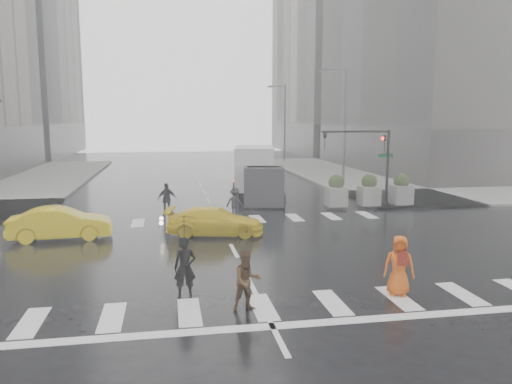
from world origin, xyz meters
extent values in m
plane|color=black|center=(0.00, 0.00, 0.00)|extent=(120.00, 120.00, 0.00)
cube|color=gray|center=(19.50, 17.50, 0.07)|extent=(35.00, 35.00, 0.15)
cube|color=#2D2A28|center=(29.00, 27.00, 2.20)|extent=(26.05, 26.05, 4.40)
cube|color=#9D9589|center=(29.00, 56.00, 18.00)|extent=(26.00, 26.00, 36.00)
cube|color=#2D2A28|center=(29.00, 56.00, 2.20)|extent=(26.05, 26.05, 4.40)
cylinder|color=black|center=(10.00, 8.00, 2.25)|extent=(0.16, 0.16, 4.50)
cylinder|color=black|center=(8.00, 8.00, 4.40)|extent=(4.00, 0.12, 0.12)
imported|color=black|center=(9.75, 8.00, 3.70)|extent=(0.16, 0.20, 1.00)
imported|color=black|center=(6.20, 8.00, 3.90)|extent=(0.16, 0.20, 1.00)
sphere|color=#FF190C|center=(9.65, 8.00, 4.00)|extent=(0.20, 0.20, 0.20)
cube|color=#0C5627|center=(10.00, 8.30, 3.00)|extent=(0.90, 0.03, 0.22)
cylinder|color=#59595B|center=(11.00, 18.00, 4.50)|extent=(0.20, 0.20, 9.00)
cylinder|color=#59595B|center=(10.10, 18.00, 8.80)|extent=(1.80, 0.12, 0.12)
cube|color=#59595B|center=(9.20, 18.00, 8.70)|extent=(0.50, 0.22, 0.15)
cylinder|color=#59595B|center=(11.00, 38.00, 4.50)|extent=(0.20, 0.20, 9.00)
cylinder|color=#59595B|center=(10.10, 38.00, 8.80)|extent=(1.80, 0.12, 0.12)
cube|color=#59595B|center=(9.20, 38.00, 8.70)|extent=(0.50, 0.22, 0.15)
cube|color=gray|center=(7.00, 8.20, 0.70)|extent=(1.10, 1.10, 1.10)
sphere|color=#213316|center=(7.00, 8.20, 1.50)|extent=(0.90, 0.90, 0.90)
cube|color=gray|center=(9.00, 8.20, 0.70)|extent=(1.10, 1.10, 1.10)
sphere|color=#213316|center=(9.00, 8.20, 1.50)|extent=(0.90, 0.90, 0.90)
cube|color=gray|center=(11.00, 8.20, 0.70)|extent=(1.10, 1.10, 1.10)
sphere|color=#213316|center=(11.00, 8.20, 1.50)|extent=(0.90, 0.90, 0.90)
imported|color=black|center=(-2.06, -4.82, 0.88)|extent=(0.67, 0.47, 1.76)
imported|color=black|center=(-2.06, -4.82, 1.99)|extent=(1.03, 1.05, 0.88)
imported|color=#442D18|center=(-0.45, -6.13, 0.82)|extent=(0.90, 0.76, 1.65)
imported|color=#E35610|center=(4.10, -5.75, 0.89)|extent=(1.02, 0.85, 1.78)
cube|color=maroon|center=(4.10, -5.93, 1.15)|extent=(0.32, 0.25, 0.40)
imported|color=black|center=(-2.56, 7.76, 0.87)|extent=(1.11, 0.78, 1.75)
imported|color=black|center=(0.92, 6.53, 0.78)|extent=(1.15, 1.03, 1.57)
imported|color=yellow|center=(-7.05, 3.15, 0.69)|extent=(4.32, 1.81, 1.39)
imported|color=yellow|center=(-0.47, 2.78, 0.62)|extent=(4.03, 2.37, 1.24)
cube|color=silver|center=(3.00, 12.49, 2.02)|extent=(2.37, 4.54, 2.66)
cube|color=#29292D|center=(3.00, 9.33, 1.23)|extent=(2.27, 1.77, 2.27)
cube|color=black|center=(3.00, 9.33, 1.92)|extent=(1.97, 0.89, 0.89)
cylinder|color=black|center=(1.96, 9.14, 0.44)|extent=(0.28, 0.89, 0.89)
cylinder|color=black|center=(4.04, 9.14, 0.44)|extent=(0.28, 0.89, 0.89)
cylinder|color=black|center=(1.96, 11.31, 0.44)|extent=(0.28, 0.89, 0.89)
cylinder|color=black|center=(4.04, 11.31, 0.44)|extent=(0.28, 0.89, 0.89)
cylinder|color=black|center=(1.96, 14.07, 0.44)|extent=(0.28, 0.89, 0.89)
cylinder|color=black|center=(4.04, 14.07, 0.44)|extent=(0.28, 0.89, 0.89)
camera|label=1|loc=(-2.46, -18.85, 5.14)|focal=35.00mm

